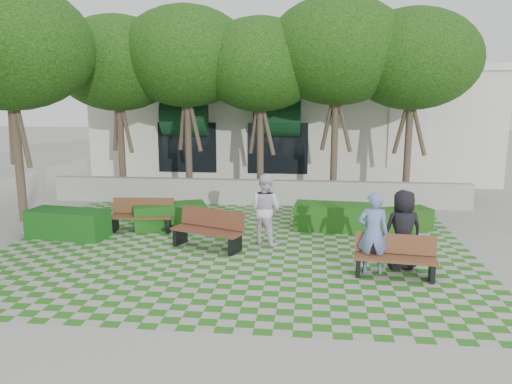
# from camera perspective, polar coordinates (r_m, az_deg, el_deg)

# --- Properties ---
(ground) EXTENTS (90.00, 90.00, 0.00)m
(ground) POSITION_cam_1_polar(r_m,az_deg,el_deg) (12.15, -3.14, -7.83)
(ground) COLOR gray
(ground) RESTS_ON ground
(lawn) EXTENTS (12.00, 12.00, 0.00)m
(lawn) POSITION_cam_1_polar(r_m,az_deg,el_deg) (13.08, -2.43, -6.38)
(lawn) COLOR #2B721E
(lawn) RESTS_ON ground
(sidewalk_south) EXTENTS (16.00, 2.00, 0.01)m
(sidewalk_south) POSITION_cam_1_polar(r_m,az_deg,el_deg) (7.95, -8.93, -18.83)
(sidewalk_south) COLOR #9E9B93
(sidewalk_south) RESTS_ON ground
(retaining_wall) EXTENTS (15.00, 0.36, 0.90)m
(retaining_wall) POSITION_cam_1_polar(r_m,az_deg,el_deg) (17.97, 0.04, -0.02)
(retaining_wall) COLOR #9E9B93
(retaining_wall) RESTS_ON ground
(bench_east) EXTENTS (1.81, 0.80, 0.92)m
(bench_east) POSITION_cam_1_polar(r_m,az_deg,el_deg) (11.40, 15.59, -7.20)
(bench_east) COLOR brown
(bench_east) RESTS_ON ground
(bench_mid) EXTENTS (2.00, 1.29, 1.00)m
(bench_mid) POSITION_cam_1_polar(r_m,az_deg,el_deg) (13.01, -5.47, -4.34)
(bench_mid) COLOR #572E1D
(bench_mid) RESTS_ON ground
(bench_west) EXTENTS (1.84, 0.74, 0.95)m
(bench_west) POSITION_cam_1_polar(r_m,az_deg,el_deg) (14.92, -12.85, -2.64)
(bench_west) COLOR #54321D
(bench_west) RESTS_ON ground
(hedge_east) EXTENTS (2.01, 1.42, 0.65)m
(hedge_east) POSITION_cam_1_polar(r_m,az_deg,el_deg) (15.15, 16.02, -3.09)
(hedge_east) COLOR #1B4512
(hedge_east) RESTS_ON ground
(hedge_midright) EXTENTS (2.30, 1.08, 0.78)m
(hedge_midright) POSITION_cam_1_polar(r_m,az_deg,el_deg) (14.83, 8.81, -2.83)
(hedge_midright) COLOR #194C14
(hedge_midright) RESTS_ON ground
(hedge_midleft) EXTENTS (2.25, 1.53, 0.73)m
(hedge_midleft) POSITION_cam_1_polar(r_m,az_deg,el_deg) (15.11, -9.83, -2.70)
(hedge_midleft) COLOR #154813
(hedge_midleft) RESTS_ON ground
(hedge_west) EXTENTS (2.31, 1.18, 0.77)m
(hedge_west) POSITION_cam_1_polar(r_m,az_deg,el_deg) (14.88, -20.69, -3.40)
(hedge_west) COLOR #134715
(hedge_west) RESTS_ON ground
(person_blue) EXTENTS (0.69, 0.47, 1.85)m
(person_blue) POSITION_cam_1_polar(r_m,az_deg,el_deg) (11.36, 13.22, -4.59)
(person_blue) COLOR #687EBE
(person_blue) RESTS_ON ground
(person_dark) EXTENTS (1.02, 0.79, 1.84)m
(person_dark) POSITION_cam_1_polar(r_m,az_deg,el_deg) (11.80, 16.43, -4.18)
(person_dark) COLOR black
(person_dark) RESTS_ON ground
(person_white) EXTENTS (1.15, 1.06, 1.89)m
(person_white) POSITION_cam_1_polar(r_m,az_deg,el_deg) (13.22, 1.07, -1.97)
(person_white) COLOR white
(person_white) RESTS_ON ground
(tree_row) EXTENTS (17.70, 13.40, 7.41)m
(tree_row) POSITION_cam_1_polar(r_m,az_deg,el_deg) (17.72, -6.27, 15.13)
(tree_row) COLOR #47382B
(tree_row) RESTS_ON ground
(building) EXTENTS (18.00, 8.92, 5.15)m
(building) POSITION_cam_1_polar(r_m,az_deg,el_deg) (25.46, 4.07, 7.98)
(building) COLOR beige
(building) RESTS_ON ground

